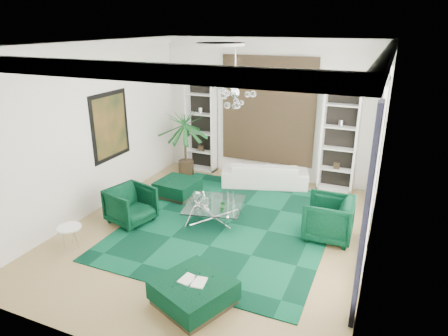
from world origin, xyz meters
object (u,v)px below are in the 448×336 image
at_px(ottoman_side, 178,188).
at_px(sofa, 265,174).
at_px(ottoman_front, 194,293).
at_px(armchair_left, 131,205).
at_px(side_table, 71,238).
at_px(armchair_right, 328,218).
at_px(coffee_table, 215,212).
at_px(palm, 185,134).

bearing_deg(ottoman_side, sofa, 40.39).
relative_size(ottoman_side, ottoman_front, 0.88).
bearing_deg(armchair_left, side_table, 176.08).
xyz_separation_m(armchair_right, coffee_table, (-2.41, -0.26, -0.22)).
height_order(armchair_right, palm, palm).
relative_size(ottoman_side, side_table, 2.01).
xyz_separation_m(ottoman_front, side_table, (-2.96, 0.54, 0.01)).
height_order(coffee_table, ottoman_side, coffee_table).
distance_m(sofa, armchair_left, 3.78).
bearing_deg(palm, armchair_right, -25.58).
height_order(armchair_right, ottoman_front, armchair_right).
bearing_deg(coffee_table, palm, 129.98).
bearing_deg(sofa, coffee_table, 63.79).
xyz_separation_m(armchair_left, armchair_right, (4.07, 1.01, 0.03)).
bearing_deg(palm, side_table, -91.70).
relative_size(sofa, palm, 0.94).
bearing_deg(armchair_right, ottoman_front, -29.45).
relative_size(coffee_table, ottoman_side, 1.32).
bearing_deg(ottoman_front, armchair_left, 142.88).
bearing_deg(ottoman_front, ottoman_side, 122.79).
relative_size(sofa, coffee_table, 1.84).
distance_m(coffee_table, side_table, 2.99).
xyz_separation_m(sofa, palm, (-2.36, -0.07, 0.87)).
relative_size(ottoman_front, palm, 0.44).
height_order(armchair_right, ottoman_side, armchair_right).
bearing_deg(coffee_table, armchair_right, 6.05).
relative_size(sofa, ottoman_side, 2.44).
distance_m(ottoman_front, side_table, 3.01).
bearing_deg(side_table, sofa, 61.26).
distance_m(sofa, armchair_right, 2.97).
xyz_separation_m(coffee_table, side_table, (-2.11, -2.11, 0.01)).
height_order(ottoman_side, ottoman_front, ottoman_front).
relative_size(armchair_left, armchair_right, 0.93).
bearing_deg(side_table, coffee_table, 45.08).
bearing_deg(armchair_left, sofa, -18.48).
bearing_deg(armchair_left, ottoman_side, 6.21).
xyz_separation_m(sofa, ottoman_side, (-1.81, -1.54, -0.12)).
distance_m(ottoman_side, palm, 1.86).
distance_m(ottoman_side, ottoman_front, 4.21).
height_order(coffee_table, side_table, side_table).
bearing_deg(sofa, armchair_right, 115.82).
bearing_deg(ottoman_side, armchair_left, -98.04).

